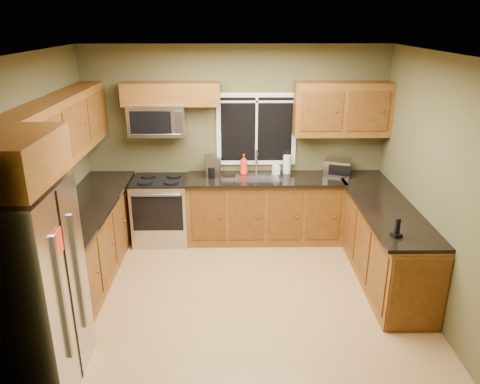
{
  "coord_description": "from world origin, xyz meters",
  "views": [
    {
      "loc": [
        -0.02,
        -4.65,
        3.02
      ],
      "look_at": [
        0.05,
        0.35,
        1.15
      ],
      "focal_mm": 35.0,
      "sensor_mm": 36.0,
      "label": 1
    }
  ],
  "objects_px": {
    "toaster_oven": "(338,167)",
    "paper_towel_roll": "(287,164)",
    "refrigerator": "(26,291)",
    "cordless_phone": "(397,231)",
    "soap_bottle_b": "(276,168)",
    "range": "(161,210)",
    "coffee_maker": "(211,167)",
    "soap_bottle_a": "(244,164)",
    "kettle": "(216,165)",
    "microwave": "(157,120)",
    "soap_bottle_c": "(218,168)"
  },
  "relations": [
    {
      "from": "toaster_oven",
      "to": "paper_towel_roll",
      "type": "xyz_separation_m",
      "value": [
        -0.7,
        0.1,
        0.02
      ]
    },
    {
      "from": "refrigerator",
      "to": "paper_towel_roll",
      "type": "relative_size",
      "value": 6.31
    },
    {
      "from": "cordless_phone",
      "to": "soap_bottle_b",
      "type": "bearing_deg",
      "value": 117.33
    },
    {
      "from": "refrigerator",
      "to": "paper_towel_roll",
      "type": "xyz_separation_m",
      "value": [
        2.47,
        2.98,
        0.17
      ]
    },
    {
      "from": "toaster_oven",
      "to": "range",
      "type": "bearing_deg",
      "value": -177.46
    },
    {
      "from": "coffee_maker",
      "to": "soap_bottle_b",
      "type": "distance_m",
      "value": 0.91
    },
    {
      "from": "paper_towel_roll",
      "to": "refrigerator",
      "type": "bearing_deg",
      "value": -129.68
    },
    {
      "from": "soap_bottle_a",
      "to": "kettle",
      "type": "bearing_deg",
      "value": 178.48
    },
    {
      "from": "refrigerator",
      "to": "range",
      "type": "height_order",
      "value": "refrigerator"
    },
    {
      "from": "range",
      "to": "kettle",
      "type": "relative_size",
      "value": 3.16
    },
    {
      "from": "microwave",
      "to": "toaster_oven",
      "type": "xyz_separation_m",
      "value": [
        2.48,
        -0.03,
        -0.68
      ]
    },
    {
      "from": "coffee_maker",
      "to": "paper_towel_roll",
      "type": "distance_m",
      "value": 1.07
    },
    {
      "from": "kettle",
      "to": "soap_bottle_a",
      "type": "distance_m",
      "value": 0.4
    },
    {
      "from": "coffee_maker",
      "to": "soap_bottle_c",
      "type": "distance_m",
      "value": 0.16
    },
    {
      "from": "microwave",
      "to": "soap_bottle_b",
      "type": "bearing_deg",
      "value": 0.58
    },
    {
      "from": "cordless_phone",
      "to": "paper_towel_roll",
      "type": "bearing_deg",
      "value": 113.12
    },
    {
      "from": "toaster_oven",
      "to": "kettle",
      "type": "height_order",
      "value": "kettle"
    },
    {
      "from": "refrigerator",
      "to": "microwave",
      "type": "distance_m",
      "value": 3.1
    },
    {
      "from": "range",
      "to": "cordless_phone",
      "type": "bearing_deg",
      "value": -35.02
    },
    {
      "from": "coffee_maker",
      "to": "cordless_phone",
      "type": "height_order",
      "value": "coffee_maker"
    },
    {
      "from": "microwave",
      "to": "paper_towel_roll",
      "type": "bearing_deg",
      "value": 2.39
    },
    {
      "from": "paper_towel_roll",
      "to": "soap_bottle_b",
      "type": "xyz_separation_m",
      "value": [
        -0.16,
        -0.06,
        -0.03
      ]
    },
    {
      "from": "toaster_oven",
      "to": "soap_bottle_b",
      "type": "relative_size",
      "value": 2.15
    },
    {
      "from": "microwave",
      "to": "soap_bottle_c",
      "type": "height_order",
      "value": "microwave"
    },
    {
      "from": "refrigerator",
      "to": "cordless_phone",
      "type": "distance_m",
      "value": 3.48
    },
    {
      "from": "kettle",
      "to": "soap_bottle_c",
      "type": "relative_size",
      "value": 1.86
    },
    {
      "from": "microwave",
      "to": "range",
      "type": "bearing_deg",
      "value": -89.98
    },
    {
      "from": "soap_bottle_a",
      "to": "soap_bottle_c",
      "type": "bearing_deg",
      "value": 173.73
    },
    {
      "from": "microwave",
      "to": "toaster_oven",
      "type": "relative_size",
      "value": 1.79
    },
    {
      "from": "soap_bottle_a",
      "to": "cordless_phone",
      "type": "bearing_deg",
      "value": -53.66
    },
    {
      "from": "microwave",
      "to": "kettle",
      "type": "height_order",
      "value": "microwave"
    },
    {
      "from": "kettle",
      "to": "refrigerator",
      "type": "bearing_deg",
      "value": -116.36
    },
    {
      "from": "range",
      "to": "cordless_phone",
      "type": "distance_m",
      "value": 3.31
    },
    {
      "from": "range",
      "to": "soap_bottle_b",
      "type": "height_order",
      "value": "soap_bottle_b"
    },
    {
      "from": "toaster_oven",
      "to": "soap_bottle_b",
      "type": "xyz_separation_m",
      "value": [
        -0.86,
        0.04,
        -0.01
      ]
    },
    {
      "from": "soap_bottle_b",
      "to": "soap_bottle_c",
      "type": "relative_size",
      "value": 1.24
    },
    {
      "from": "range",
      "to": "soap_bottle_b",
      "type": "bearing_deg",
      "value": 5.36
    },
    {
      "from": "paper_towel_roll",
      "to": "coffee_maker",
      "type": "bearing_deg",
      "value": -172.97
    },
    {
      "from": "kettle",
      "to": "soap_bottle_c",
      "type": "distance_m",
      "value": 0.07
    },
    {
      "from": "refrigerator",
      "to": "soap_bottle_b",
      "type": "height_order",
      "value": "refrigerator"
    },
    {
      "from": "cordless_phone",
      "to": "microwave",
      "type": "bearing_deg",
      "value": 143.07
    },
    {
      "from": "paper_towel_roll",
      "to": "soap_bottle_a",
      "type": "bearing_deg",
      "value": -176.22
    },
    {
      "from": "coffee_maker",
      "to": "microwave",
      "type": "bearing_deg",
      "value": 175.46
    },
    {
      "from": "microwave",
      "to": "coffee_maker",
      "type": "relative_size",
      "value": 2.61
    },
    {
      "from": "microwave",
      "to": "soap_bottle_a",
      "type": "height_order",
      "value": "microwave"
    },
    {
      "from": "paper_towel_roll",
      "to": "toaster_oven",
      "type": "bearing_deg",
      "value": -8.12
    },
    {
      "from": "soap_bottle_a",
      "to": "soap_bottle_c",
      "type": "relative_size",
      "value": 1.81
    },
    {
      "from": "soap_bottle_a",
      "to": "soap_bottle_b",
      "type": "xyz_separation_m",
      "value": [
        0.46,
        -0.02,
        -0.05
      ]
    },
    {
      "from": "soap_bottle_a",
      "to": "toaster_oven",
      "type": "bearing_deg",
      "value": -2.6
    },
    {
      "from": "microwave",
      "to": "soap_bottle_c",
      "type": "bearing_deg",
      "value": 5.31
    }
  ]
}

